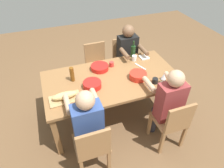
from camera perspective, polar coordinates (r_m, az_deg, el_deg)
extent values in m
plane|color=brown|center=(3.42, 0.00, -8.23)|extent=(8.00, 8.00, 0.00)
cube|color=olive|center=(2.93, 0.00, 1.38)|extent=(1.97, 1.04, 0.04)
cube|color=olive|center=(2.77, -15.52, -14.35)|extent=(0.07, 0.07, 0.70)
cube|color=olive|center=(3.25, 18.51, -5.16)|extent=(0.07, 0.07, 0.70)
cube|color=olive|center=(3.42, -17.52, -2.37)|extent=(0.07, 0.07, 0.70)
cube|color=olive|center=(3.82, 10.85, 3.78)|extent=(0.07, 0.07, 0.70)
cube|color=#9E7044|center=(3.69, -4.00, 4.68)|extent=(0.40, 0.40, 0.03)
cube|color=#9E7044|center=(3.72, -4.96, 8.86)|extent=(0.38, 0.04, 0.40)
cube|color=#9E7044|center=(3.73, -0.60, 0.94)|extent=(0.04, 0.04, 0.42)
cube|color=#9E7044|center=(3.66, -5.64, -0.17)|extent=(0.04, 0.04, 0.42)
cube|color=#9E7044|center=(3.99, -2.21, 3.77)|extent=(0.04, 0.04, 0.42)
cube|color=#9E7044|center=(3.92, -6.95, 2.78)|extent=(0.04, 0.04, 0.42)
cube|color=#9E7044|center=(2.53, -6.03, -16.41)|extent=(0.40, 0.40, 0.03)
cube|color=#9E7044|center=(2.25, -5.15, -16.96)|extent=(0.38, 0.04, 0.40)
cube|color=#9E7044|center=(2.80, -10.17, -17.14)|extent=(0.04, 0.04, 0.42)
cube|color=#9E7044|center=(2.83, -3.20, -15.43)|extent=(0.04, 0.04, 0.42)
cube|color=#9E7044|center=(2.65, -0.87, -21.09)|extent=(0.04, 0.04, 0.42)
cylinder|color=#2D2D38|center=(2.82, -8.57, -15.76)|extent=(0.11, 0.11, 0.45)
cylinder|color=#2D2D38|center=(2.83, -5.32, -14.97)|extent=(0.11, 0.11, 0.45)
cube|color=#334C8C|center=(2.33, -6.90, -11.23)|extent=(0.34, 0.20, 0.55)
cylinder|color=tan|center=(2.42, -12.62, -5.62)|extent=(0.07, 0.30, 0.07)
cylinder|color=tan|center=(2.45, -4.83, -3.85)|extent=(0.07, 0.30, 0.07)
sphere|color=tan|center=(2.07, -7.67, -4.65)|extent=(0.21, 0.21, 0.21)
cube|color=#9E7044|center=(3.84, 3.83, 6.22)|extent=(0.40, 0.40, 0.03)
cube|color=#9E7044|center=(3.87, 2.91, 10.24)|extent=(0.38, 0.04, 0.40)
cube|color=#9E7044|center=(3.90, 6.96, 2.59)|extent=(0.04, 0.04, 0.42)
cube|color=#9E7044|center=(3.79, 2.30, 1.58)|extent=(0.04, 0.04, 0.42)
cube|color=#9E7044|center=(4.15, 4.96, 5.22)|extent=(0.04, 0.04, 0.42)
cube|color=#9E7044|center=(4.04, 0.53, 4.34)|extent=(0.04, 0.04, 0.42)
cylinder|color=#2D2D38|center=(3.83, 6.07, 2.06)|extent=(0.11, 0.11, 0.45)
cylinder|color=#2D2D38|center=(3.77, 3.86, 1.57)|extent=(0.11, 0.11, 0.45)
cube|color=black|center=(3.64, 4.39, 9.54)|extent=(0.34, 0.20, 0.55)
cylinder|color=brown|center=(3.44, 8.91, 9.60)|extent=(0.07, 0.30, 0.07)
cylinder|color=brown|center=(3.31, 3.61, 8.73)|extent=(0.07, 0.30, 0.07)
sphere|color=brown|center=(3.48, 4.69, 14.85)|extent=(0.21, 0.21, 0.21)
cube|color=#9E7044|center=(2.84, 15.90, -9.79)|extent=(0.40, 0.40, 0.03)
cube|color=#9E7044|center=(2.60, 18.85, -9.43)|extent=(0.38, 0.04, 0.40)
cube|color=#9E7044|center=(3.03, 10.69, -11.32)|extent=(0.04, 0.04, 0.42)
cube|color=#9E7044|center=(3.17, 16.15, -9.47)|extent=(0.04, 0.04, 0.42)
cube|color=#9E7044|center=(2.86, 14.00, -16.13)|extent=(0.04, 0.04, 0.42)
cube|color=#9E7044|center=(3.02, 19.66, -13.88)|extent=(0.04, 0.04, 0.42)
cylinder|color=#2D2D38|center=(3.08, 11.76, -10.02)|extent=(0.11, 0.11, 0.45)
cylinder|color=#2D2D38|center=(3.15, 14.32, -9.17)|extent=(0.11, 0.11, 0.45)
cube|color=maroon|center=(2.67, 16.29, -4.81)|extent=(0.34, 0.20, 0.55)
cylinder|color=tan|center=(2.68, 10.67, -0.14)|extent=(0.07, 0.30, 0.07)
cylinder|color=tan|center=(2.85, 16.68, 1.32)|extent=(0.07, 0.30, 0.07)
sphere|color=tan|center=(2.44, 17.81, 1.47)|extent=(0.21, 0.21, 0.21)
cylinder|color=red|center=(2.92, 7.44, 2.40)|extent=(0.25, 0.25, 0.09)
cylinder|color=orange|center=(2.90, 7.48, 2.87)|extent=(0.22, 0.22, 0.03)
cylinder|color=red|center=(3.09, -3.54, 4.77)|extent=(0.27, 0.27, 0.07)
cylinder|color=#669E33|center=(3.08, -3.56, 5.13)|extent=(0.24, 0.24, 0.02)
cylinder|color=red|center=(2.75, -5.68, -0.15)|extent=(0.25, 0.25, 0.08)
cylinder|color=#2D7028|center=(2.73, -5.71, 0.28)|extent=(0.22, 0.22, 0.03)
cube|color=tan|center=(2.64, -13.26, -4.14)|extent=(0.41, 0.23, 0.02)
ellipsoid|color=tan|center=(2.60, -13.43, -3.25)|extent=(0.32, 0.12, 0.09)
cylinder|color=#193819|center=(3.39, 6.04, 9.24)|extent=(0.08, 0.08, 0.20)
cylinder|color=#193819|center=(3.32, 6.21, 11.41)|extent=(0.03, 0.03, 0.09)
cylinder|color=brown|center=(2.87, -11.35, 2.73)|extent=(0.06, 0.06, 0.22)
cylinder|color=silver|center=(2.91, 14.21, 0.22)|extent=(0.07, 0.07, 0.01)
cylinder|color=silver|center=(2.89, 14.33, 0.85)|extent=(0.01, 0.01, 0.07)
cone|color=silver|center=(2.84, 14.58, 2.12)|extent=(0.08, 0.08, 0.08)
cylinder|color=red|center=(3.16, -0.12, 5.69)|extent=(0.07, 0.07, 0.08)
cylinder|color=white|center=(3.32, 6.36, 7.38)|extent=(0.08, 0.08, 0.09)
cube|color=silver|center=(3.43, 8.82, 7.50)|extent=(0.04, 0.17, 0.01)
cylinder|color=black|center=(2.87, 12.22, 0.92)|extent=(0.08, 0.08, 0.08)
cube|color=silver|center=(2.80, 10.29, -0.78)|extent=(0.02, 0.17, 0.01)
cube|color=silver|center=(3.19, 8.07, 5.00)|extent=(0.10, 0.22, 0.01)
cube|color=white|center=(3.42, 9.16, 7.54)|extent=(0.14, 0.14, 0.02)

